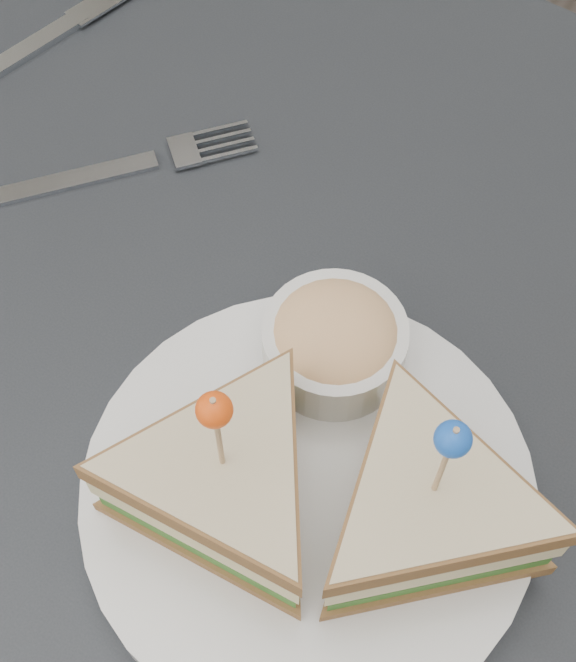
{
  "coord_description": "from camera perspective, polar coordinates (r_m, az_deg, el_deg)",
  "views": [
    {
      "loc": [
        0.16,
        -0.2,
        1.24
      ],
      "look_at": [
        0.01,
        0.01,
        0.8
      ],
      "focal_mm": 50.0,
      "sensor_mm": 36.0,
      "label": 1
    }
  ],
  "objects": [
    {
      "name": "ground_plane",
      "position": [
        1.27,
        -0.66,
        -18.73
      ],
      "size": [
        3.5,
        3.5,
        0.0
      ],
      "primitive_type": "plane",
      "color": "#3F3833"
    },
    {
      "name": "table",
      "position": [
        0.63,
        -1.28,
        -6.06
      ],
      "size": [
        0.8,
        0.8,
        0.75
      ],
      "color": "black",
      "rests_on": "ground"
    },
    {
      "name": "plate_meal",
      "position": [
        0.49,
        2.1,
        -9.17
      ],
      "size": [
        0.33,
        0.33,
        0.15
      ],
      "rotation": [
        0.0,
        0.0,
        -0.41
      ],
      "color": "silver",
      "rests_on": "table"
    },
    {
      "name": "cutlery_fork",
      "position": [
        0.66,
        -9.81,
        10.05
      ],
      "size": [
        0.14,
        0.17,
        0.01
      ],
      "rotation": [
        0.0,
        0.0,
        -0.66
      ],
      "color": "silver",
      "rests_on": "table"
    },
    {
      "name": "cutlery_knife",
      "position": [
        0.77,
        -12.58,
        18.54
      ],
      "size": [
        0.06,
        0.21,
        0.01
      ],
      "rotation": [
        0.0,
        0.0,
        -0.18
      ],
      "color": "silver",
      "rests_on": "table"
    }
  ]
}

